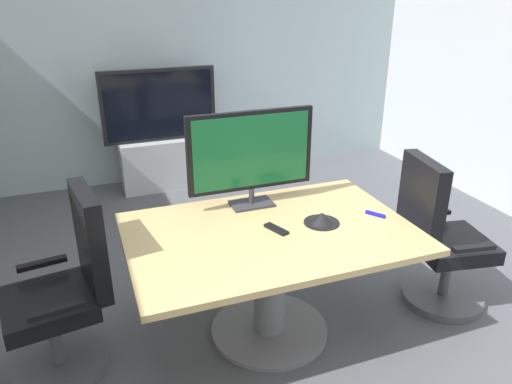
{
  "coord_description": "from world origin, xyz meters",
  "views": [
    {
      "loc": [
        -1.07,
        -2.15,
        2.11
      ],
      "look_at": [
        -0.07,
        0.51,
        0.89
      ],
      "focal_mm": 34.39,
      "sensor_mm": 36.0,
      "label": 1
    }
  ],
  "objects_px": {
    "office_chair_right": "(438,246)",
    "remote_control": "(276,229)",
    "tv_monitor": "(251,153)",
    "office_chair_left": "(67,300)",
    "wall_display_unit": "(162,149)",
    "conference_table": "(270,260)",
    "conference_phone": "(322,219)"
  },
  "relations": [
    {
      "from": "office_chair_right",
      "to": "remote_control",
      "type": "relative_size",
      "value": 6.41
    },
    {
      "from": "office_chair_left",
      "to": "office_chair_right",
      "type": "distance_m",
      "value": 2.39
    },
    {
      "from": "remote_control",
      "to": "wall_display_unit",
      "type": "bearing_deg",
      "value": 73.61
    },
    {
      "from": "conference_table",
      "to": "tv_monitor",
      "type": "distance_m",
      "value": 0.69
    },
    {
      "from": "conference_phone",
      "to": "wall_display_unit",
      "type": "bearing_deg",
      "value": 100.33
    },
    {
      "from": "conference_phone",
      "to": "remote_control",
      "type": "bearing_deg",
      "value": 178.3
    },
    {
      "from": "conference_table",
      "to": "office_chair_left",
      "type": "bearing_deg",
      "value": 173.85
    },
    {
      "from": "conference_table",
      "to": "wall_display_unit",
      "type": "height_order",
      "value": "wall_display_unit"
    },
    {
      "from": "office_chair_right",
      "to": "remote_control",
      "type": "xyz_separation_m",
      "value": [
        -1.16,
        0.1,
        0.3
      ]
    },
    {
      "from": "conference_table",
      "to": "tv_monitor",
      "type": "xyz_separation_m",
      "value": [
        0.02,
        0.39,
        0.56
      ]
    },
    {
      "from": "wall_display_unit",
      "to": "conference_table",
      "type": "bearing_deg",
      "value": -86.44
    },
    {
      "from": "tv_monitor",
      "to": "remote_control",
      "type": "relative_size",
      "value": 4.94
    },
    {
      "from": "conference_table",
      "to": "office_chair_right",
      "type": "xyz_separation_m",
      "value": [
        1.19,
        -0.11,
        -0.08
      ]
    },
    {
      "from": "conference_table",
      "to": "conference_phone",
      "type": "height_order",
      "value": "conference_phone"
    },
    {
      "from": "conference_table",
      "to": "office_chair_right",
      "type": "bearing_deg",
      "value": -5.27
    },
    {
      "from": "office_chair_left",
      "to": "tv_monitor",
      "type": "relative_size",
      "value": 1.3
    },
    {
      "from": "office_chair_right",
      "to": "tv_monitor",
      "type": "distance_m",
      "value": 1.43
    },
    {
      "from": "office_chair_right",
      "to": "tv_monitor",
      "type": "xyz_separation_m",
      "value": [
        -1.17,
        0.5,
        0.65
      ]
    },
    {
      "from": "conference_table",
      "to": "conference_phone",
      "type": "xyz_separation_m",
      "value": [
        0.33,
        -0.02,
        0.24
      ]
    },
    {
      "from": "office_chair_right",
      "to": "office_chair_left",
      "type": "bearing_deg",
      "value": 94.2
    },
    {
      "from": "office_chair_right",
      "to": "wall_display_unit",
      "type": "relative_size",
      "value": 0.83
    },
    {
      "from": "remote_control",
      "to": "conference_phone",
      "type": "bearing_deg",
      "value": -22.28
    },
    {
      "from": "office_chair_right",
      "to": "wall_display_unit",
      "type": "distance_m",
      "value": 3.14
    },
    {
      "from": "office_chair_right",
      "to": "tv_monitor",
      "type": "bearing_deg",
      "value": 76.6
    },
    {
      "from": "wall_display_unit",
      "to": "conference_phone",
      "type": "height_order",
      "value": "wall_display_unit"
    },
    {
      "from": "office_chair_right",
      "to": "remote_control",
      "type": "distance_m",
      "value": 1.2
    },
    {
      "from": "conference_table",
      "to": "remote_control",
      "type": "xyz_separation_m",
      "value": [
        0.03,
        -0.01,
        0.21
      ]
    },
    {
      "from": "tv_monitor",
      "to": "wall_display_unit",
      "type": "relative_size",
      "value": 0.64
    },
    {
      "from": "remote_control",
      "to": "office_chair_right",
      "type": "bearing_deg",
      "value": -25.4
    },
    {
      "from": "office_chair_right",
      "to": "wall_display_unit",
      "type": "bearing_deg",
      "value": 35.58
    },
    {
      "from": "conference_phone",
      "to": "remote_control",
      "type": "height_order",
      "value": "conference_phone"
    },
    {
      "from": "conference_table",
      "to": "office_chair_right",
      "type": "height_order",
      "value": "office_chair_right"
    }
  ]
}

